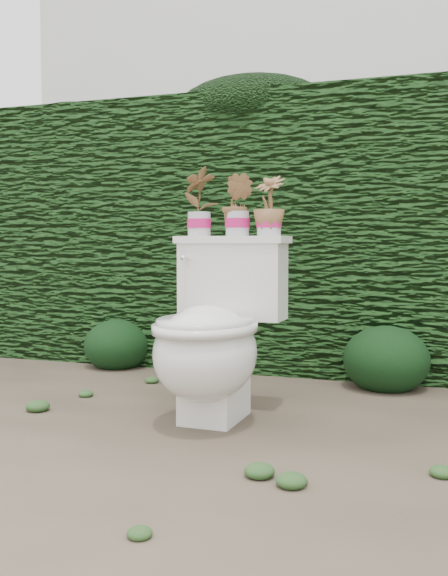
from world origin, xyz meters
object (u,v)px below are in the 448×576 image
(potted_plant_left, at_px, (199,203))
(toilet, at_px, (213,337))
(potted_plant_right, at_px, (269,207))
(potted_plant_center, at_px, (237,207))

(potted_plant_left, bearing_deg, toilet, 62.92)
(toilet, distance_m, potted_plant_right, 0.62)
(toilet, distance_m, potted_plant_center, 0.60)
(potted_plant_left, relative_size, potted_plant_right, 1.19)
(toilet, bearing_deg, potted_plant_left, 123.96)
(potted_plant_center, height_order, potted_plant_right, potted_plant_center)
(potted_plant_left, xyz_separation_m, potted_plant_center, (0.18, -0.01, -0.02))
(potted_plant_center, bearing_deg, potted_plant_right, 9.12)
(potted_plant_center, relative_size, potted_plant_right, 1.04)
(potted_plant_left, bearing_deg, potted_plant_right, 118.96)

